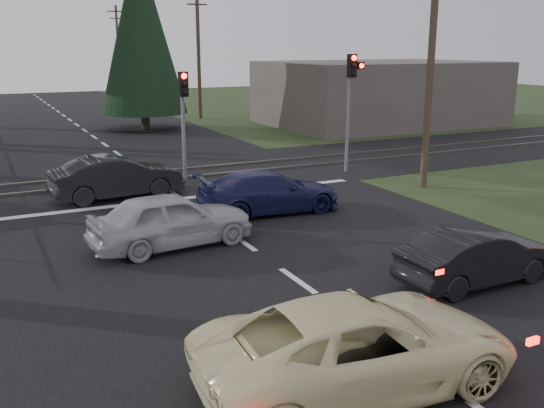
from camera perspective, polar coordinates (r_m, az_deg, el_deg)
ground at (r=13.46m, az=2.43°, el=-7.25°), size 120.00×120.00×0.00m
road at (r=22.36m, az=-9.94°, el=1.51°), size 14.00×100.00×0.01m
rail_corridor at (r=24.24m, az=-11.30°, el=2.48°), size 120.00×8.00×0.01m
stop_line at (r=20.68m, az=-8.51°, el=0.51°), size 13.00×0.35×0.00m
rail_near at (r=23.48m, az=-10.78°, el=2.21°), size 120.00×0.12×0.10m
rail_far at (r=24.99m, az=-11.79°, el=2.92°), size 120.00×0.12×0.10m
traffic_signal_right at (r=24.57m, az=7.48°, el=10.60°), size 0.68×0.48×4.70m
traffic_signal_center at (r=22.83m, az=-8.31°, el=8.98°), size 0.32×0.48×4.10m
utility_pole_near at (r=22.31m, az=14.78°, el=13.47°), size 1.80×0.26×9.00m
utility_pole_mid at (r=43.44m, az=-6.94°, el=14.23°), size 1.80×0.26×9.00m
utility_pole_far at (r=67.52m, az=-14.27°, el=14.05°), size 1.80×0.26×9.00m
conifer_tree at (r=38.15m, az=-12.27°, el=15.86°), size 5.20×5.20×11.00m
building_right at (r=40.88m, az=9.98°, el=10.27°), size 14.00×10.00×4.00m
cream_coupe at (r=9.38m, az=8.06°, el=-13.02°), size 5.11×2.60×1.38m
dark_hatchback at (r=13.85m, az=18.75°, el=-4.73°), size 3.71×1.34×1.22m
silver_car at (r=15.68m, az=-9.46°, el=-1.48°), size 4.32×2.06×1.43m
blue_sedan at (r=18.66m, az=-0.29°, el=1.13°), size 4.56×2.10×1.29m
dark_car_far at (r=21.11m, az=-14.40°, el=2.46°), size 4.45×1.86×1.43m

